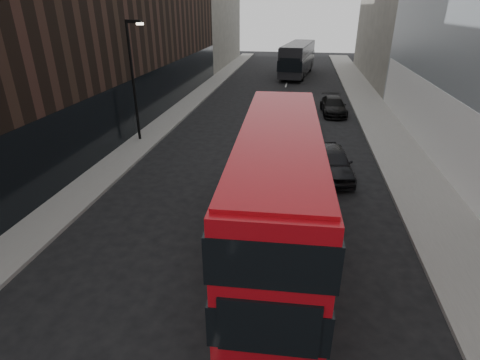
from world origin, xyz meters
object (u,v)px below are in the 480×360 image
at_px(red_bus, 278,186).
at_px(car_b, 302,125).
at_px(street_lamp, 134,74).
at_px(grey_bus, 298,58).
at_px(car_c, 333,106).
at_px(car_a, 332,162).

relative_size(red_bus, car_b, 2.51).
height_order(street_lamp, grey_bus, street_lamp).
height_order(car_b, car_c, car_b).
xyz_separation_m(red_bus, car_a, (2.30, 6.74, -1.73)).
bearing_deg(red_bus, grey_bus, 88.05).
relative_size(car_a, car_b, 0.99).
distance_m(red_bus, car_a, 7.33).
bearing_deg(car_c, street_lamp, -148.85).
height_order(red_bus, car_a, red_bus).
relative_size(car_a, car_c, 0.99).
distance_m(car_a, car_c, 12.22).
height_order(grey_bus, car_c, grey_bus).
bearing_deg(car_c, car_a, -97.67).
xyz_separation_m(red_bus, grey_bus, (-0.12, 36.62, -0.46)).
distance_m(street_lamp, car_a, 12.61).
bearing_deg(car_b, grey_bus, 97.28).
bearing_deg(car_a, car_b, 96.69).
height_order(street_lamp, car_b, street_lamp).
distance_m(car_b, car_c, 6.47).
xyz_separation_m(grey_bus, car_c, (3.28, -17.69, -1.37)).
bearing_deg(car_a, car_c, 78.80).
xyz_separation_m(red_bus, car_c, (3.16, 18.93, -1.83)).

